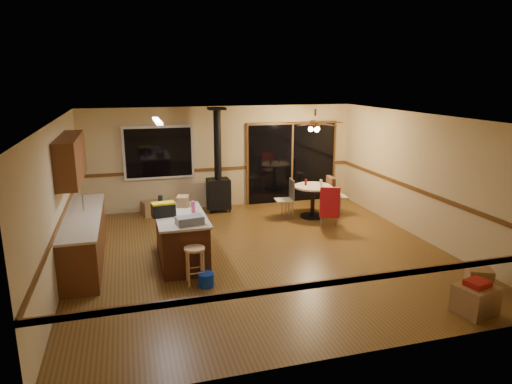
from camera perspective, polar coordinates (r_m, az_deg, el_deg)
name	(u,v)px	position (r m, az deg, el deg)	size (l,w,h in m)	color
floor	(260,253)	(8.90, 0.53, -7.66)	(7.00, 7.00, 0.00)	brown
ceiling	(261,118)	(8.29, 0.58, 9.27)	(7.00, 7.00, 0.00)	silver
wall_back	(222,157)	(11.83, -4.27, 4.36)	(7.00, 7.00, 0.00)	tan
wall_front	(347,257)	(5.39, 11.27, -8.00)	(7.00, 7.00, 0.00)	tan
wall_left	(58,202)	(8.25, -23.46, -1.12)	(7.00, 7.00, 0.00)	tan
wall_right	(422,177)	(10.04, 20.09, 1.77)	(7.00, 7.00, 0.00)	tan
chair_rail	(260,203)	(8.57, 0.55, -1.44)	(7.00, 7.00, 0.08)	#563415
window	(159,153)	(11.53, -12.07, 4.84)	(1.72, 0.10, 1.32)	black
sliding_door	(292,163)	(12.34, 4.48, 3.59)	(2.52, 0.10, 2.10)	black
lower_cabinets	(85,239)	(8.94, -20.62, -5.56)	(0.60, 3.00, 0.86)	#5D3017
countertop	(82,216)	(8.80, -20.87, -2.80)	(0.64, 3.04, 0.04)	#BCAB92
upper_cabinets	(71,158)	(8.79, -22.17, 3.90)	(0.35, 2.00, 0.80)	#5D3017
kitchen_island	(181,238)	(8.46, -9.30, -5.75)	(0.88, 1.68, 0.90)	#3F1C0F
wood_stove	(218,183)	(11.47, -4.74, 1.13)	(0.55, 0.50, 2.52)	black
ceiling_fan	(315,126)	(10.77, 7.39, 8.22)	(0.24, 0.24, 0.55)	brown
fluorescent_strip	(157,121)	(8.27, -12.22, 8.67)	(0.10, 1.20, 0.04)	white
toolbox_grey	(190,220)	(7.75, -8.29, -3.54)	(0.45, 0.25, 0.14)	slate
toolbox_black	(163,210)	(8.27, -11.50, -2.25)	(0.41, 0.21, 0.22)	black
toolbox_yellow_lid	(163,203)	(8.23, -11.54, -1.39)	(0.40, 0.21, 0.03)	gold
box_on_island	(183,201)	(8.86, -9.16, -1.13)	(0.21, 0.29, 0.19)	brown
bottle_dark	(161,203)	(8.59, -11.83, -1.38)	(0.08, 0.08, 0.30)	black
bottle_pink	(193,207)	(8.39, -7.87, -1.86)	(0.07, 0.07, 0.22)	#D84C8C
bottle_white	(161,202)	(8.85, -11.78, -1.25)	(0.07, 0.07, 0.20)	white
bar_stool	(195,265)	(7.63, -7.64, -9.08)	(0.34, 0.34, 0.62)	tan
blue_bucket	(206,280)	(7.59, -6.25, -10.84)	(0.27, 0.27, 0.22)	#0D33B8
dining_table	(313,196)	(11.07, 7.11, -0.46)	(0.92, 0.92, 0.78)	black
glass_red	(306,182)	(11.02, 6.24, 1.23)	(0.06, 0.06, 0.15)	#590C14
glass_cream	(321,183)	(11.02, 8.13, 1.16)	(0.06, 0.06, 0.15)	beige
chair_left	(288,194)	(10.92, 4.06, -0.28)	(0.44, 0.43, 0.51)	tan
chair_near	(330,202)	(10.30, 9.19, -1.28)	(0.55, 0.58, 0.70)	tan
chair_right	(331,191)	(11.32, 9.40, 0.12)	(0.50, 0.47, 0.70)	tan
box_under_window	(152,208)	(11.46, -12.87, -2.01)	(0.46, 0.37, 0.37)	brown
box_corner_a	(475,299)	(7.44, 25.74, -11.97)	(0.54, 0.46, 0.41)	brown
box_corner_b	(479,277)	(8.36, 26.12, -9.55)	(0.37, 0.32, 0.30)	brown
box_small_red	(477,283)	(7.34, 25.95, -10.21)	(0.32, 0.26, 0.08)	maroon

